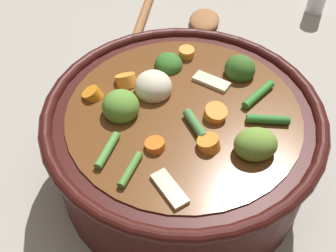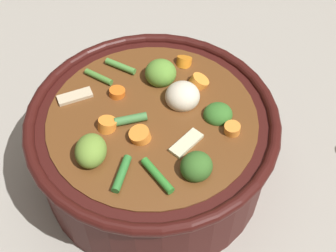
% 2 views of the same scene
% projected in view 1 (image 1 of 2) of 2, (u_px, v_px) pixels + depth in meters
% --- Properties ---
extents(ground_plane, '(1.10, 1.10, 0.00)m').
position_uv_depth(ground_plane, '(181.00, 173.00, 0.54)').
color(ground_plane, '#9E998E').
extents(cooking_pot, '(0.31, 0.31, 0.14)m').
position_uv_depth(cooking_pot, '(182.00, 141.00, 0.49)').
color(cooking_pot, '#38110F').
rests_on(cooking_pot, ground_plane).
extents(wooden_spoon, '(0.20, 0.19, 0.02)m').
position_uv_depth(wooden_spoon, '(179.00, 18.00, 0.77)').
color(wooden_spoon, '#9A6238').
rests_on(wooden_spoon, ground_plane).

